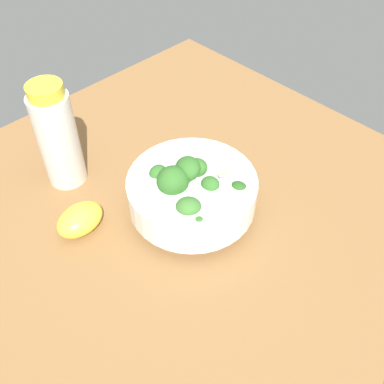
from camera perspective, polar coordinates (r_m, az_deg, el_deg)
ground_plane at (r=71.10cm, az=-0.90°, el=-1.97°), size 71.56×71.56×4.77cm
bowl_of_broccoli at (r=64.27cm, az=-0.08°, el=0.10°), size 18.54×18.54×9.83cm
lemon_wedge at (r=65.78cm, az=-14.03°, el=-3.40°), size 7.50×5.64×3.80cm
bottle_tall at (r=69.77cm, az=-16.70°, el=6.76°), size 6.01×6.01×17.21cm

